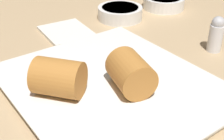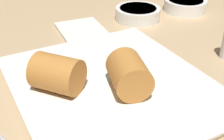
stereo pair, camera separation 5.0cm
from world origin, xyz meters
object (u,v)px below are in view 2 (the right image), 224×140
serving_plate (112,87)px  dipping_bowl_near (138,13)px  napkin (81,30)px  dipping_bowl_far (185,5)px

serving_plate → dipping_bowl_near: dipping_bowl_near is taller
dipping_bowl_near → napkin: size_ratio=0.89×
dipping_bowl_near → dipping_bowl_far: 12.39cm
serving_plate → dipping_bowl_far: dipping_bowl_far is taller
serving_plate → dipping_bowl_far: size_ratio=3.11×
dipping_bowl_near → dipping_bowl_far: bearing=87.0°
dipping_bowl_far → napkin: size_ratio=0.89×
dipping_bowl_far → napkin: 25.59cm
napkin → dipping_bowl_near: bearing=89.9°
dipping_bowl_far → dipping_bowl_near: bearing=-93.0°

